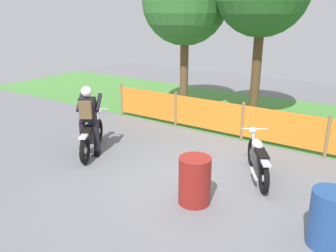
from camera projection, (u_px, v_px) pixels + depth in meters
The scene contains 9 objects.
ground at pixel (193, 176), 7.43m from camera, with size 24.00×24.00×0.02m, color slate.
grass_verge at pixel (273, 117), 11.49m from camera, with size 24.00×5.23×0.01m, color #4C8C3D.
barrier_fence at pixel (242, 121), 9.26m from camera, with size 8.50×0.08×1.05m.
tree_leftmost at pixel (185, 2), 11.14m from camera, with size 2.77×2.77×4.98m.
motorcycle_lead at pixel (258, 158), 7.22m from camera, with size 1.06×1.67×0.89m.
motorcycle_trailing at pixel (92, 134), 8.53m from camera, with size 1.15×1.75×0.95m.
rider_trailing at pixel (88, 117), 8.17m from camera, with size 0.71×0.79×1.69m.
oil_drum at pixel (195, 180), 6.25m from camera, with size 0.58×0.58×0.88m, color maroon.
spare_drum at pixel (329, 219), 5.11m from camera, with size 0.58×0.58×0.88m, color navy.
Camera 1 is at (3.32, -5.87, 3.34)m, focal length 37.49 mm.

